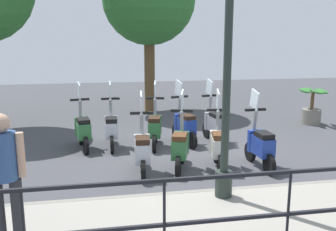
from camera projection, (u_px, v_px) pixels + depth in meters
name	position (u px, v px, depth m)	size (l,w,h in m)	color
ground_plane	(192.00, 157.00, 8.16)	(28.00, 28.00, 0.00)	#424247
promenade_walkway	(248.00, 223.00, 5.11)	(2.20, 20.00, 0.15)	gray
fence_railing	(289.00, 199.00, 3.93)	(0.04, 16.03, 1.07)	black
lamp_post_near	(227.00, 84.00, 5.44)	(0.26, 0.90, 3.97)	#232D28
pedestrian_distant	(4.00, 170.00, 4.26)	(0.36, 0.49, 1.59)	#28282D
potted_palm	(312.00, 109.00, 11.16)	(1.06, 0.66, 1.05)	slate
scooter_near_0	(260.00, 144.00, 7.40)	(1.23, 0.44, 1.54)	black
scooter_near_1	(218.00, 145.00, 7.35)	(1.22, 0.49, 1.54)	black
scooter_near_2	(180.00, 146.00, 7.28)	(1.20, 0.55, 1.54)	black
scooter_near_3	(142.00, 149.00, 7.06)	(1.23, 0.44, 1.54)	black
scooter_far_0	(214.00, 123.00, 9.20)	(1.23, 0.46, 1.54)	black
scooter_far_1	(184.00, 125.00, 9.03)	(1.21, 0.51, 1.54)	black
scooter_far_2	(155.00, 127.00, 8.78)	(1.22, 0.48, 1.54)	black
scooter_far_3	(111.00, 128.00, 8.73)	(1.23, 0.44, 1.54)	black
scooter_far_4	(83.00, 129.00, 8.62)	(1.22, 0.48, 1.54)	black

